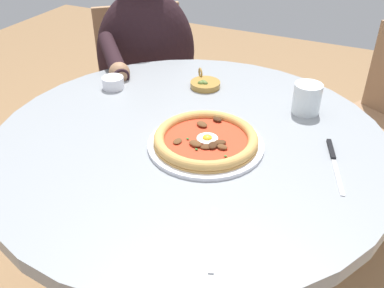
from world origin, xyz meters
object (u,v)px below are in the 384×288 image
at_px(ramekin_capers, 113,82).
at_px(fork_utensil, 213,238).
at_px(dining_table, 190,169).
at_px(pizza_on_plate, 206,140).
at_px(diner_person, 149,99).
at_px(water_glass, 307,100).
at_px(steak_knife, 333,157).
at_px(cafe_chair_diner, 144,83).
at_px(olive_pan, 205,84).

relative_size(ramekin_capers, fork_utensil, 0.42).
distance_m(dining_table, pizza_on_plate, 0.14).
relative_size(fork_utensil, diner_person, 0.14).
height_order(pizza_on_plate, water_glass, water_glass).
bearing_deg(pizza_on_plate, steak_knife, 15.26).
distance_m(diner_person, cafe_chair_diner, 0.14).
bearing_deg(ramekin_capers, water_glass, 9.89).
bearing_deg(diner_person, ramekin_capers, -73.90).
bearing_deg(ramekin_capers, dining_table, -24.26).
relative_size(water_glass, diner_person, 0.08).
bearing_deg(diner_person, cafe_chair_diner, 128.88).
bearing_deg(water_glass, fork_utensil, -94.59).
height_order(dining_table, olive_pan, olive_pan).
xyz_separation_m(dining_table, fork_utensil, (0.20, -0.31, 0.11)).
height_order(pizza_on_plate, ramekin_capers, same).
distance_m(ramekin_capers, fork_utensil, 0.71).
relative_size(olive_pan, fork_utensil, 0.65).
bearing_deg(ramekin_capers, cafe_chair_diner, 111.88).
bearing_deg(steak_knife, water_glass, 119.66).
bearing_deg(water_glass, cafe_chair_diner, 153.05).
height_order(ramekin_capers, fork_utensil, ramekin_capers).
height_order(steak_knife, cafe_chair_diner, cafe_chair_diner).
bearing_deg(dining_table, cafe_chair_diner, 129.61).
relative_size(dining_table, cafe_chair_diner, 1.24).
relative_size(ramekin_capers, cafe_chair_diner, 0.08).
bearing_deg(water_glass, diner_person, 157.42).
bearing_deg(olive_pan, ramekin_capers, -153.45).
height_order(steak_knife, diner_person, diner_person).
distance_m(steak_knife, fork_utensil, 0.40).
distance_m(steak_knife, ramekin_capers, 0.71).
bearing_deg(cafe_chair_diner, dining_table, -50.39).
height_order(dining_table, steak_knife, steak_knife).
relative_size(pizza_on_plate, olive_pan, 2.81).
distance_m(water_glass, fork_utensil, 0.57).
bearing_deg(pizza_on_plate, olive_pan, 114.21).
height_order(dining_table, cafe_chair_diner, cafe_chair_diner).
distance_m(ramekin_capers, diner_person, 0.49).
bearing_deg(steak_knife, ramekin_capers, 171.94).
relative_size(water_glass, steak_knife, 0.41).
bearing_deg(water_glass, dining_table, -133.67).
bearing_deg(olive_pan, pizza_on_plate, -65.79).
bearing_deg(fork_utensil, dining_table, 122.30).
xyz_separation_m(steak_knife, ramekin_capers, (-0.70, 0.10, 0.02)).
relative_size(steak_knife, ramekin_capers, 3.11).
bearing_deg(steak_knife, olive_pan, 152.54).
relative_size(pizza_on_plate, ramekin_capers, 4.33).
bearing_deg(fork_utensil, pizza_on_plate, 116.08).
height_order(olive_pan, diner_person, diner_person).
bearing_deg(dining_table, fork_utensil, -57.70).
height_order(dining_table, water_glass, water_glass).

